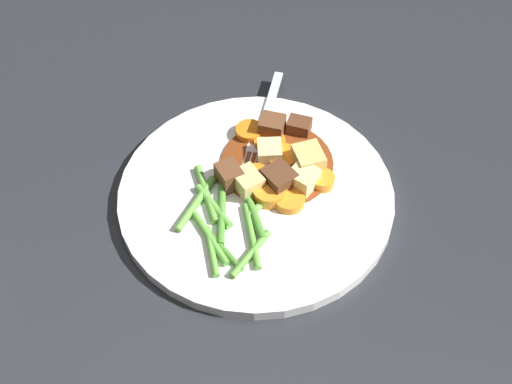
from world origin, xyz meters
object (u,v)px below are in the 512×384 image
Objects in this scene: dinner_plate at (256,196)px; potato_chunk_1 at (303,179)px; carrot_slice_3 at (270,143)px; fork at (263,128)px; carrot_slice_6 at (291,197)px; carrot_slice_1 at (270,192)px; potato_chunk_3 at (308,161)px; meat_chunk_2 at (279,180)px; carrot_slice_0 at (322,180)px; carrot_slice_5 at (282,157)px; potato_chunk_0 at (269,152)px; potato_chunk_2 at (247,183)px; meat_chunk_0 at (299,126)px; carrot_slice_2 at (256,177)px; meat_chunk_1 at (272,127)px; carrot_slice_4 at (249,132)px; meat_chunk_3 at (230,175)px.

potato_chunk_1 is at bearing -58.51° from dinner_plate.
carrot_slice_3 is 0.20× the size of fork.
carrot_slice_1 is at bearing 97.96° from carrot_slice_6.
meat_chunk_2 is (-0.04, 0.02, -0.00)m from potato_chunk_3.
carrot_slice_5 is (0.01, 0.05, -0.00)m from carrot_slice_0.
dinner_plate is 0.05m from potato_chunk_0.
carrot_slice_3 is at bearing 2.72° from potato_chunk_2.
meat_chunk_0 reaches higher than carrot_slice_1.
meat_chunk_1 is (0.07, 0.01, 0.01)m from carrot_slice_2.
potato_chunk_2 is 1.19× the size of meat_chunk_0.
carrot_slice_4 is 0.89× the size of carrot_slice_5.
potato_chunk_3 is 1.29× the size of meat_chunk_0.
carrot_slice_3 is 0.07m from potato_chunk_2.
carrot_slice_1 is (-0.04, 0.04, 0.00)m from carrot_slice_0.
carrot_slice_3 is at bearing 6.80° from carrot_slice_2.
carrot_slice_5 is 1.09× the size of meat_chunk_2.
carrot_slice_0 is 0.10m from fork.
meat_chunk_0 reaches higher than carrot_slice_0.
meat_chunk_1 is (0.05, 0.08, 0.01)m from carrot_slice_0.
meat_chunk_3 is (0.00, 0.03, 0.02)m from dinner_plate.
carrot_slice_6 is at bearing -83.21° from potato_chunk_2.
meat_chunk_1 is at bearing 21.25° from carrot_slice_1.
potato_chunk_3 is (-0.00, -0.03, 0.01)m from carrot_slice_5.
potato_chunk_3 reaches higher than meat_chunk_2.
carrot_slice_0 is at bearing -33.88° from carrot_slice_6.
potato_chunk_1 is 0.87× the size of meat_chunk_2.
potato_chunk_1 is at bearing -12.26° from carrot_slice_6.
carrot_slice_6 is 0.18× the size of fork.
carrot_slice_4 reaches higher than carrot_slice_3.
carrot_slice_1 is 0.05m from carrot_slice_5.
meat_chunk_2 is (0.01, -0.00, 0.01)m from carrot_slice_1.
carrot_slice_5 is 1.35× the size of meat_chunk_0.
carrot_slice_1 reaches higher than dinner_plate.
carrot_slice_2 is 1.08× the size of potato_chunk_1.
potato_chunk_2 is 0.07m from potato_chunk_3.
meat_chunk_0 is (0.09, -0.02, 0.00)m from carrot_slice_2.
meat_chunk_2 reaches higher than fork.
potato_chunk_1 is (-0.02, -0.05, 0.00)m from potato_chunk_0.
carrot_slice_4 is at bearing 21.93° from potato_chunk_2.
meat_chunk_0 is (0.05, -0.01, -0.00)m from potato_chunk_0.
potato_chunk_0 is 0.15× the size of fork.
potato_chunk_1 is at bearing -116.47° from potato_chunk_0.
carrot_slice_6 is 1.18× the size of potato_chunk_0.
potato_chunk_1 and meat_chunk_1 have the same top height.
carrot_slice_2 reaches higher than carrot_slice_5.
potato_chunk_0 is (-0.02, -0.03, 0.00)m from carrot_slice_4.
meat_chunk_3 is at bearing 89.03° from carrot_slice_1.
meat_chunk_0 is (0.10, -0.02, -0.00)m from potato_chunk_2.
carrot_slice_1 is 0.06m from potato_chunk_3.
dinner_plate is at bearing -169.42° from carrot_slice_3.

